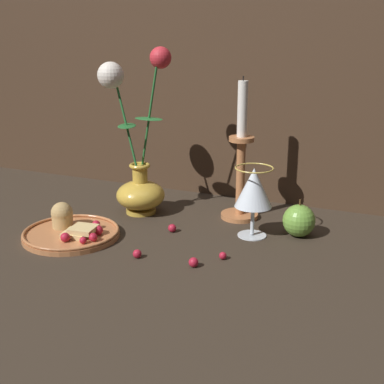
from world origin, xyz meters
The scene contains 10 objects.
ground_plane centered at (0.00, 0.00, 0.00)m, with size 2.40×2.40×0.00m, color #33281E.
vase centered at (-0.14, 0.12, 0.12)m, with size 0.16×0.11×0.38m.
plate_with_pastries centered at (-0.20, -0.07, 0.01)m, with size 0.20×0.20×0.07m.
wine_glass centered at (0.15, 0.08, 0.10)m, with size 0.08×0.08×0.15m.
candlestick centered at (0.09, 0.18, 0.12)m, with size 0.08×0.08×0.32m.
apple_beside_vase centered at (0.24, 0.12, 0.03)m, with size 0.07×0.07×0.08m.
berry_near_plate centered at (-0.01, 0.04, 0.01)m, with size 0.02×0.02×0.02m, color #AD192D.
berry_front_center centered at (-0.02, -0.11, 0.01)m, with size 0.02×0.02×0.02m, color #AD192D.
berry_by_glass_stem centered at (0.10, -0.10, 0.01)m, with size 0.02×0.02×0.02m, color #AD192D.
berry_under_candlestick centered at (0.14, -0.05, 0.01)m, with size 0.01×0.01×0.01m, color #AD192D.
Camera 1 is at (0.45, -0.92, 0.42)m, focal length 50.00 mm.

